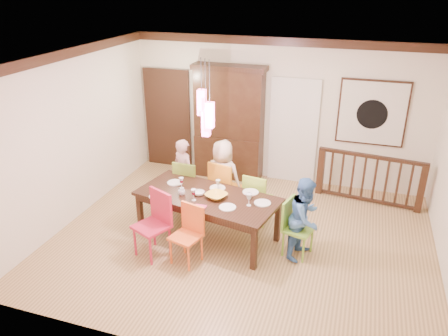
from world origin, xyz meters
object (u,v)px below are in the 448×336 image
(dining_table, at_px, (207,200))
(chair_end_right, at_px, (299,225))
(person_end_right, at_px, (305,218))
(chair_far_left, at_px, (189,181))
(china_hutch, at_px, (229,123))
(person_far_left, at_px, (184,173))
(person_far_mid, at_px, (223,177))
(balustrade, at_px, (369,178))

(dining_table, distance_m, chair_end_right, 1.49)
(chair_end_right, relative_size, person_end_right, 0.70)
(chair_far_left, xyz_separation_m, person_end_right, (2.21, -0.84, 0.09))
(china_hutch, distance_m, person_end_right, 3.18)
(dining_table, bearing_deg, chair_far_left, 140.26)
(chair_end_right, distance_m, person_far_left, 2.43)
(chair_end_right, xyz_separation_m, person_far_mid, (-1.50, 0.90, 0.17))
(person_far_left, bearing_deg, chair_end_right, -174.94)
(china_hutch, distance_m, balustrade, 2.95)
(china_hutch, relative_size, person_far_left, 1.80)
(person_far_mid, bearing_deg, person_end_right, 157.34)
(chair_end_right, bearing_deg, china_hutch, 51.43)
(dining_table, height_order, china_hutch, china_hutch)
(chair_end_right, xyz_separation_m, china_hutch, (-1.87, 2.45, 0.67))
(chair_far_left, relative_size, chair_end_right, 1.06)
(person_end_right, bearing_deg, person_far_left, 87.02)
(chair_far_left, bearing_deg, person_far_left, -23.29)
(balustrade, bearing_deg, chair_far_left, -151.25)
(dining_table, distance_m, person_far_mid, 0.84)
(chair_far_left, height_order, china_hutch, china_hutch)
(chair_end_right, height_order, person_far_mid, person_far_mid)
(person_far_mid, bearing_deg, china_hutch, -69.98)
(person_far_left, bearing_deg, balustrade, -132.58)
(dining_table, xyz_separation_m, china_hutch, (-0.39, 2.39, 0.51))
(china_hutch, distance_m, person_far_mid, 1.67)
(balustrade, bearing_deg, china_hutch, 179.85)
(dining_table, distance_m, person_far_left, 1.15)
(chair_far_left, relative_size, person_far_left, 0.73)
(china_hutch, xyz_separation_m, balustrade, (2.85, -0.35, -0.69))
(person_far_mid, xyz_separation_m, person_end_right, (1.59, -0.89, -0.04))
(person_far_left, bearing_deg, person_far_mid, -153.90)
(china_hutch, height_order, person_far_mid, china_hutch)
(chair_far_left, height_order, balustrade, chair_far_left)
(dining_table, height_order, person_far_mid, person_far_mid)
(balustrade, xyz_separation_m, person_end_right, (-0.89, -2.10, 0.15))
(chair_far_left, bearing_deg, person_end_right, 162.71)
(chair_far_left, height_order, person_far_mid, person_far_mid)
(china_hutch, bearing_deg, dining_table, -80.75)
(dining_table, relative_size, person_far_mid, 1.76)
(chair_end_right, bearing_deg, dining_table, 101.84)
(chair_far_left, bearing_deg, person_far_mid, -171.95)
(balustrade, bearing_deg, person_far_mid, -147.36)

